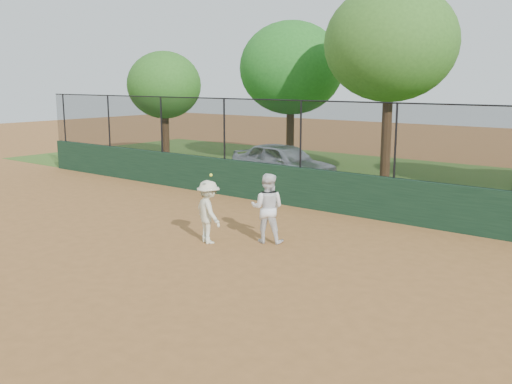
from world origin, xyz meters
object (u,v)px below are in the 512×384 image
Objects in this scene: player_second at (267,208)px; tree_2 at (390,44)px; parked_car at (283,162)px; player_main at (209,212)px; tree_0 at (164,85)px; tree_1 at (291,68)px.

player_second is 9.77m from tree_2.
parked_car is 2.64× the size of player_second.
player_main is 0.34× the size of tree_0.
player_main is (3.36, -7.73, 0.00)m from parked_car.
tree_0 is at bearing 87.75° from parked_car.
tree_1 reaches higher than tree_0.
player_main is at bearing -39.11° from tree_0.
tree_1 reaches higher than parked_car.
player_second is at bearing -139.97° from parked_car.
player_main is at bearing -63.80° from tree_1.
player_main is (-1.04, -0.90, -0.08)m from player_second.
tree_0 is (-12.14, 8.13, 2.70)m from player_second.
player_second is 0.32× the size of tree_0.
parked_car is at bearing -58.56° from tree_1.
tree_0 is at bearing -155.88° from tree_1.
player_main is 14.57m from tree_0.
tree_0 reaches higher than player_second.
tree_1 reaches higher than player_second.
parked_car is at bearing 113.47° from player_main.
tree_0 is (-11.10, 9.02, 2.78)m from player_main.
player_second is at bearing 40.80° from player_main.
tree_2 is at bearing -106.38° from player_second.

